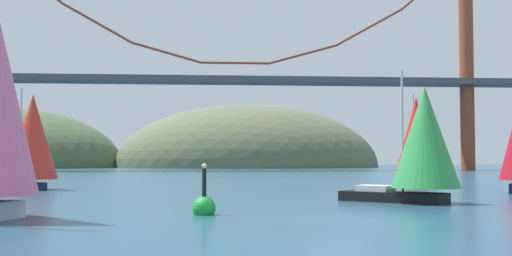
# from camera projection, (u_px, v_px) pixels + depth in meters

# --- Properties ---
(ground_plane) EXTENTS (360.00, 360.00, 0.00)m
(ground_plane) POSITION_uv_depth(u_px,v_px,m) (335.00, 220.00, 26.44)
(ground_plane) COLOR navy
(headland_center) EXTENTS (68.51, 44.00, 32.58)m
(headland_center) POSITION_uv_depth(u_px,v_px,m) (247.00, 167.00, 161.27)
(headland_center) COLOR #5B6647
(headland_center) RESTS_ON ground_plane
(headland_left) EXTENTS (55.96, 44.00, 29.66)m
(headland_left) POSITION_uv_depth(u_px,v_px,m) (10.00, 167.00, 156.55)
(headland_left) COLOR #4C5B3D
(headland_left) RESTS_ON ground_plane
(suspension_bridge) EXTENTS (129.96, 6.00, 43.84)m
(suspension_bridge) POSITION_uv_depth(u_px,v_px,m) (235.00, 71.00, 121.95)
(suspension_bridge) COLOR brown
(suspension_bridge) RESTS_ON ground_plane
(sailboat_scarlet_sail) EXTENTS (5.72, 7.28, 8.31)m
(sailboat_scarlet_sail) POSITION_uv_depth(u_px,v_px,m) (32.00, 138.00, 51.03)
(sailboat_scarlet_sail) COLOR navy
(sailboat_scarlet_sail) RESTS_ON ground_plane
(sailboat_red_spinnaker) EXTENTS (4.70, 7.48, 8.71)m
(sailboat_red_spinnaker) POSITION_uv_depth(u_px,v_px,m) (416.00, 139.00, 57.63)
(sailboat_red_spinnaker) COLOR #B7B2A8
(sailboat_red_spinnaker) RESTS_ON ground_plane
(sailboat_green_sail) EXTENTS (7.43, 6.87, 7.89)m
(sailboat_green_sail) POSITION_uv_depth(u_px,v_px,m) (422.00, 142.00, 36.33)
(sailboat_green_sail) COLOR black
(sailboat_green_sail) RESTS_ON ground_plane
(channel_buoy) EXTENTS (1.10, 1.10, 2.64)m
(channel_buoy) POSITION_uv_depth(u_px,v_px,m) (204.00, 207.00, 29.07)
(channel_buoy) COLOR green
(channel_buoy) RESTS_ON ground_plane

